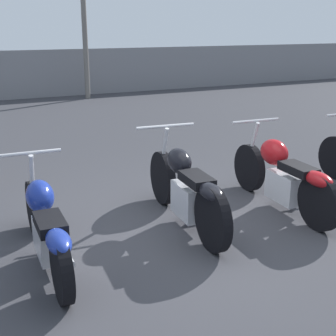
% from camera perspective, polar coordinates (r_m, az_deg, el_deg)
% --- Properties ---
extents(ground_plane, '(60.00, 60.00, 0.00)m').
position_cam_1_polar(ground_plane, '(5.22, 1.82, -7.89)').
color(ground_plane, '#38383D').
extents(fence_back, '(40.00, 0.04, 1.48)m').
position_cam_1_polar(fence_back, '(15.33, -18.42, 10.68)').
color(fence_back, gray).
rests_on(fence_back, ground_plane).
extents(motorcycle_slot_1, '(0.64, 2.09, 0.94)m').
position_cam_1_polar(motorcycle_slot_1, '(4.58, -14.65, -6.83)').
color(motorcycle_slot_1, black).
rests_on(motorcycle_slot_1, ground_plane).
extents(motorcycle_slot_2, '(0.74, 2.10, 1.05)m').
position_cam_1_polar(motorcycle_slot_2, '(5.26, 2.27, -2.60)').
color(motorcycle_slot_2, black).
rests_on(motorcycle_slot_2, ground_plane).
extents(motorcycle_slot_3, '(0.70, 2.09, 1.01)m').
position_cam_1_polar(motorcycle_slot_3, '(5.91, 13.86, -0.92)').
color(motorcycle_slot_3, black).
rests_on(motorcycle_slot_3, ground_plane).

